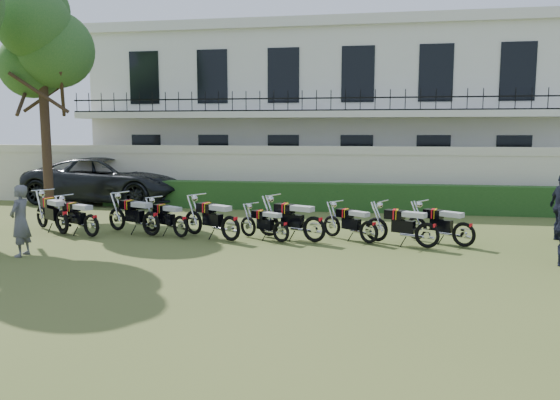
% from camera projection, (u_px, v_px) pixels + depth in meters
% --- Properties ---
extents(ground, '(100.00, 100.00, 0.00)m').
position_uv_depth(ground, '(276.00, 255.00, 12.77)').
color(ground, '#415321').
rests_on(ground, ground).
extents(perimeter_wall, '(30.00, 0.35, 2.30)m').
position_uv_depth(perimeter_wall, '(314.00, 176.00, 20.44)').
color(perimeter_wall, beige).
rests_on(perimeter_wall, ground).
extents(hedge, '(18.00, 0.60, 1.00)m').
position_uv_depth(hedge, '(339.00, 197.00, 19.58)').
color(hedge, '#184117').
rests_on(hedge, ground).
extents(building, '(20.40, 9.60, 7.40)m').
position_uv_depth(building, '(328.00, 113.00, 25.94)').
color(building, silver).
rests_on(building, ground).
extents(tree_west_near, '(3.40, 3.20, 7.90)m').
position_uv_depth(tree_west_near, '(42.00, 41.00, 18.43)').
color(tree_west_near, '#473323').
rests_on(tree_west_near, ground).
extents(motorcycle_0, '(1.78, 1.32, 1.15)m').
position_uv_depth(motorcycle_0, '(62.00, 216.00, 15.04)').
color(motorcycle_0, black).
rests_on(motorcycle_0, ground).
extents(motorcycle_1, '(1.82, 0.95, 1.07)m').
position_uv_depth(motorcycle_1, '(91.00, 220.00, 14.71)').
color(motorcycle_1, black).
rests_on(motorcycle_1, ground).
extents(motorcycle_2, '(1.93, 1.01, 1.13)m').
position_uv_depth(motorcycle_2, '(151.00, 218.00, 14.84)').
color(motorcycle_2, black).
rests_on(motorcycle_2, ground).
extents(motorcycle_3, '(1.67, 1.02, 1.02)m').
position_uv_depth(motorcycle_3, '(180.00, 221.00, 14.62)').
color(motorcycle_3, black).
rests_on(motorcycle_3, ground).
extents(motorcycle_4, '(1.88, 1.12, 1.14)m').
position_uv_depth(motorcycle_4, '(231.00, 222.00, 14.13)').
color(motorcycle_4, black).
rests_on(motorcycle_4, ground).
extents(motorcycle_5, '(1.52, 0.95, 0.94)m').
position_uv_depth(motorcycle_5, '(281.00, 227.00, 14.02)').
color(motorcycle_5, black).
rests_on(motorcycle_5, ground).
extents(motorcycle_6, '(1.97, 1.02, 1.15)m').
position_uv_depth(motorcycle_6, '(314.00, 223.00, 13.98)').
color(motorcycle_6, black).
rests_on(motorcycle_6, ground).
extents(motorcycle_7, '(1.52, 1.15, 0.99)m').
position_uv_depth(motorcycle_7, '(369.00, 227.00, 13.87)').
color(motorcycle_7, black).
rests_on(motorcycle_7, ground).
extents(motorcycle_8, '(1.83, 0.99, 1.08)m').
position_uv_depth(motorcycle_8, '(428.00, 229.00, 13.30)').
color(motorcycle_8, black).
rests_on(motorcycle_8, ground).
extents(motorcycle_9, '(1.65, 1.17, 1.06)m').
position_uv_depth(motorcycle_9, '(464.00, 228.00, 13.44)').
color(motorcycle_9, black).
rests_on(motorcycle_9, ground).
extents(suv, '(6.72, 3.41, 1.82)m').
position_uv_depth(suv, '(110.00, 180.00, 21.78)').
color(suv, black).
rests_on(suv, ground).
extents(inspector, '(0.43, 0.63, 1.65)m').
position_uv_depth(inspector, '(20.00, 221.00, 12.54)').
color(inspector, slate).
rests_on(inspector, ground).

